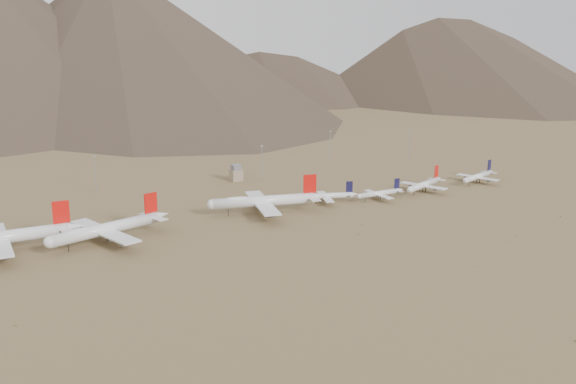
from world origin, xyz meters
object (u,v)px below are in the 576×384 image
widebody_centre (106,229)px  control_tower (236,174)px  widebody_west (1,237)px  narrowbody_a (328,196)px  narrowbody_b (380,193)px  widebody_east (265,201)px

widebody_centre → control_tower: bearing=23.0°
widebody_west → control_tower: bearing=28.9°
widebody_centre → narrowbody_a: 143.11m
narrowbody_a → narrowbody_b: bearing=2.1°
narrowbody_a → widebody_centre: bearing=-156.0°
widebody_east → narrowbody_a: 46.93m
widebody_west → widebody_centre: size_ratio=1.09×
widebody_west → control_tower: (165.61, 88.46, -2.50)m
widebody_west → narrowbody_b: 225.44m
narrowbody_a → control_tower: 87.63m
widebody_west → narrowbody_b: widebody_west is taller
widebody_west → widebody_centre: widebody_west is taller
narrowbody_a → control_tower: (-25.88, 83.71, 1.08)m
narrowbody_b → widebody_west: bearing=178.4°
widebody_east → control_tower: bearing=90.4°
widebody_west → narrowbody_a: 191.58m
control_tower → narrowbody_a: bearing=-72.8°
widebody_centre → widebody_east: (95.76, 9.94, 0.24)m
widebody_west → widebody_centre: (49.05, -8.72, -0.45)m
widebody_west → control_tower: widebody_west is taller
narrowbody_a → narrowbody_b: size_ratio=1.02×
narrowbody_b → control_tower: 111.16m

